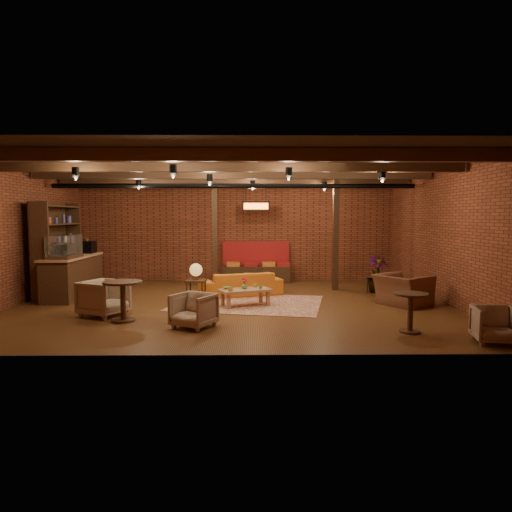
{
  "coord_description": "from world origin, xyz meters",
  "views": [
    {
      "loc": [
        0.45,
        -10.6,
        2.05
      ],
      "look_at": [
        0.57,
        0.2,
        1.11
      ],
      "focal_mm": 32.0,
      "sensor_mm": 36.0,
      "label": 1
    }
  ],
  "objects_px": {
    "side_table_book": "(374,277)",
    "side_table_lamp": "(196,273)",
    "armchair_a": "(104,296)",
    "plant_tall": "(378,238)",
    "armchair_b": "(194,309)",
    "armchair_right": "(403,285)",
    "coffee_table": "(245,291)",
    "round_table_right": "(410,306)",
    "armchair_far": "(495,323)",
    "sofa": "(241,284)",
    "round_table_left": "(123,294)"
  },
  "relations": [
    {
      "from": "armchair_b",
      "to": "plant_tall",
      "type": "height_order",
      "value": "plant_tall"
    },
    {
      "from": "sofa",
      "to": "armchair_a",
      "type": "height_order",
      "value": "armchair_a"
    },
    {
      "from": "round_table_left",
      "to": "armchair_far",
      "type": "height_order",
      "value": "round_table_left"
    },
    {
      "from": "side_table_lamp",
      "to": "plant_tall",
      "type": "distance_m",
      "value": 4.97
    },
    {
      "from": "armchair_far",
      "to": "plant_tall",
      "type": "distance_m",
      "value": 5.08
    },
    {
      "from": "armchair_a",
      "to": "armchair_far",
      "type": "xyz_separation_m",
      "value": [
        6.98,
        -2.09,
        -0.08
      ]
    },
    {
      "from": "armchair_far",
      "to": "round_table_right",
      "type": "bearing_deg",
      "value": 161.0
    },
    {
      "from": "coffee_table",
      "to": "round_table_right",
      "type": "height_order",
      "value": "round_table_right"
    },
    {
      "from": "plant_tall",
      "to": "coffee_table",
      "type": "bearing_deg",
      "value": -152.74
    },
    {
      "from": "sofa",
      "to": "armchair_a",
      "type": "relative_size",
      "value": 2.53
    },
    {
      "from": "coffee_table",
      "to": "armchair_b",
      "type": "relative_size",
      "value": 1.82
    },
    {
      "from": "armchair_a",
      "to": "plant_tall",
      "type": "xyz_separation_m",
      "value": [
        6.42,
        2.82,
        1.06
      ]
    },
    {
      "from": "armchair_right",
      "to": "side_table_lamp",
      "type": "bearing_deg",
      "value": 53.48
    },
    {
      "from": "sofa",
      "to": "armchair_b",
      "type": "bearing_deg",
      "value": 58.2
    },
    {
      "from": "round_table_left",
      "to": "armchair_right",
      "type": "relative_size",
      "value": 0.72
    },
    {
      "from": "side_table_book",
      "to": "armchair_far",
      "type": "relative_size",
      "value": 0.79
    },
    {
      "from": "round_table_right",
      "to": "armchair_far",
      "type": "distance_m",
      "value": 1.34
    },
    {
      "from": "side_table_lamp",
      "to": "armchair_far",
      "type": "bearing_deg",
      "value": -33.37
    },
    {
      "from": "armchair_right",
      "to": "coffee_table",
      "type": "bearing_deg",
      "value": 58.03
    },
    {
      "from": "sofa",
      "to": "armchair_far",
      "type": "height_order",
      "value": "armchair_far"
    },
    {
      "from": "sofa",
      "to": "armchair_far",
      "type": "xyz_separation_m",
      "value": [
        4.21,
        -4.53,
        0.02
      ]
    },
    {
      "from": "coffee_table",
      "to": "round_table_left",
      "type": "bearing_deg",
      "value": -147.75
    },
    {
      "from": "armchair_b",
      "to": "side_table_book",
      "type": "xyz_separation_m",
      "value": [
        4.35,
        3.76,
        0.08
      ]
    },
    {
      "from": "coffee_table",
      "to": "plant_tall",
      "type": "height_order",
      "value": "plant_tall"
    },
    {
      "from": "side_table_lamp",
      "to": "armchair_a",
      "type": "distance_m",
      "value": 2.23
    },
    {
      "from": "armchair_a",
      "to": "plant_tall",
      "type": "height_order",
      "value": "plant_tall"
    },
    {
      "from": "side_table_book",
      "to": "side_table_lamp",
      "type": "bearing_deg",
      "value": -163.0
    },
    {
      "from": "coffee_table",
      "to": "round_table_right",
      "type": "distance_m",
      "value": 3.82
    },
    {
      "from": "sofa",
      "to": "side_table_book",
      "type": "bearing_deg",
      "value": 166.59
    },
    {
      "from": "sofa",
      "to": "round_table_left",
      "type": "distance_m",
      "value": 3.69
    },
    {
      "from": "round_table_left",
      "to": "coffee_table",
      "type": "bearing_deg",
      "value": 32.25
    },
    {
      "from": "sofa",
      "to": "armchair_far",
      "type": "distance_m",
      "value": 6.18
    },
    {
      "from": "side_table_book",
      "to": "plant_tall",
      "type": "bearing_deg",
      "value": 29.66
    },
    {
      "from": "round_table_right",
      "to": "plant_tall",
      "type": "xyz_separation_m",
      "value": [
        0.58,
        4.24,
        1.0
      ]
    },
    {
      "from": "armchair_b",
      "to": "armchair_right",
      "type": "distance_m",
      "value": 5.01
    },
    {
      "from": "sofa",
      "to": "plant_tall",
      "type": "distance_m",
      "value": 3.86
    },
    {
      "from": "armchair_a",
      "to": "side_table_book",
      "type": "bearing_deg",
      "value": -40.79
    },
    {
      "from": "armchair_right",
      "to": "side_table_book",
      "type": "xyz_separation_m",
      "value": [
        -0.22,
        1.7,
        -0.05
      ]
    },
    {
      "from": "side_table_lamp",
      "to": "armchair_b",
      "type": "relative_size",
      "value": 1.35
    },
    {
      "from": "side_table_book",
      "to": "armchair_far",
      "type": "distance_m",
      "value": 4.9
    },
    {
      "from": "round_table_right",
      "to": "plant_tall",
      "type": "distance_m",
      "value": 4.39
    },
    {
      "from": "armchair_b",
      "to": "armchair_right",
      "type": "height_order",
      "value": "armchair_right"
    },
    {
      "from": "round_table_right",
      "to": "armchair_right",
      "type": "bearing_deg",
      "value": 74.25
    },
    {
      "from": "coffee_table",
      "to": "armchair_a",
      "type": "relative_size",
      "value": 1.56
    },
    {
      "from": "armchair_b",
      "to": "armchair_right",
      "type": "relative_size",
      "value": 0.64
    },
    {
      "from": "sofa",
      "to": "coffee_table",
      "type": "bearing_deg",
      "value": 75.95
    },
    {
      "from": "armchair_b",
      "to": "side_table_lamp",
      "type": "bearing_deg",
      "value": 124.25
    },
    {
      "from": "side_table_lamp",
      "to": "armchair_right",
      "type": "height_order",
      "value": "armchair_right"
    },
    {
      "from": "sofa",
      "to": "side_table_book",
      "type": "xyz_separation_m",
      "value": [
        3.55,
        0.33,
        0.13
      ]
    },
    {
      "from": "armchair_far",
      "to": "side_table_lamp",
      "type": "bearing_deg",
      "value": 158.48
    }
  ]
}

